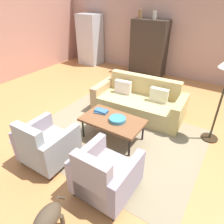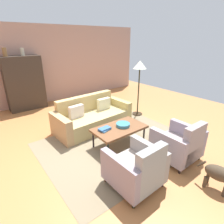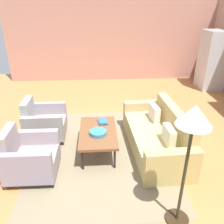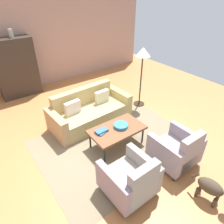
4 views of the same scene
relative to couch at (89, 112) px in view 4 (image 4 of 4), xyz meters
name	(u,v)px [view 4 (image 4 of 4)]	position (x,y,z in m)	size (l,w,h in m)	color
ground_plane	(96,136)	(-0.22, -0.64, -0.29)	(10.44, 10.44, 0.00)	#BB7843
wall_back	(34,45)	(-0.22, 2.99, 1.11)	(8.70, 0.12, 2.80)	tan
area_rug	(115,143)	(0.00, -1.14, -0.28)	(3.40, 2.60, 0.01)	#827459
couch	(89,112)	(0.00, 0.00, 0.00)	(2.15, 1.01, 0.86)	tan
coffee_table	(117,130)	(0.00, -1.19, 0.13)	(1.20, 0.70, 0.45)	black
armchair_left	(131,181)	(-0.59, -2.35, 0.06)	(0.81, 0.81, 0.88)	#362012
armchair_right	(177,151)	(0.60, -2.35, 0.06)	(0.81, 0.81, 0.88)	#302422
fruit_bowl	(121,126)	(0.11, -1.19, 0.20)	(0.32, 0.32, 0.07)	teal
book_stack	(102,131)	(-0.33, -1.09, 0.19)	(0.29, 0.24, 0.05)	#365E83
cabinet	(16,68)	(-0.99, 2.65, 0.61)	(1.20, 0.51, 1.80)	#312820
vase_round	(11,33)	(-0.89, 2.64, 1.63)	(0.12, 0.12, 0.24)	#AFAB94
floor_lamp	(143,58)	(1.67, -0.14, 1.16)	(0.40, 0.40, 1.72)	black
dog	(213,188)	(0.40, -3.24, 0.03)	(0.30, 0.71, 0.48)	#483A2A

